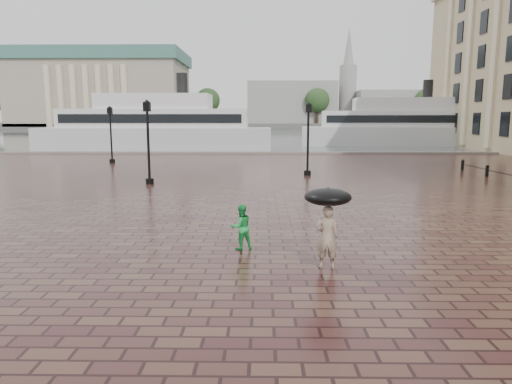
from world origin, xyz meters
The scene contains 13 objects.
ground centered at (0.00, 0.00, 0.00)m, with size 300.00×300.00×0.00m, color #351818.
harbour_water centered at (0.00, 92.00, 0.00)m, with size 240.00×240.00×0.00m, color #414A4F.
quay_edge centered at (0.00, 32.00, 0.00)m, with size 80.00×0.60×0.30m, color slate.
far_shore centered at (0.00, 160.00, 1.00)m, with size 300.00×60.00×2.00m, color #4C4C47.
museum centered at (-55.00, 144.61, 13.91)m, with size 57.00×32.50×26.00m.
distant_skyline centered at (48.14, 150.00, 9.45)m, with size 102.50×22.00×33.00m.
far_trees centered at (0.00, 138.00, 9.42)m, with size 188.00×8.00×13.50m.
street_lamps centered at (-5.00, 15.33, 2.33)m, with size 15.44×12.44×4.40m.
adult_pedestrian centered at (1.70, -4.13, 0.76)m, with size 0.55×0.36×1.52m, color gray.
child_pedestrian centered at (-0.40, -2.55, 0.62)m, with size 0.60×0.47×1.24m, color green.
ferry_near centered at (-12.02, 37.65, 2.58)m, with size 26.13×6.29×8.57m.
ferry_far centered at (18.32, 45.89, 2.54)m, with size 26.23×8.78×8.44m.
umbrella centered at (1.70, -4.13, 1.72)m, with size 1.10×1.10×1.09m.
Camera 1 is at (0.19, -14.59, 3.51)m, focal length 32.00 mm.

